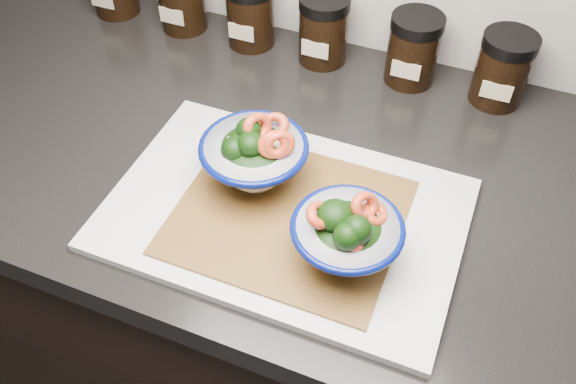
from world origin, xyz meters
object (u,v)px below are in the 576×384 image
at_px(bowl_left, 254,156).
at_px(bowl_right, 347,236).
at_px(spice_jar_f, 503,69).
at_px(spice_jar_c, 250,13).
at_px(spice_jar_e, 413,49).
at_px(spice_jar_d, 324,29).
at_px(cutting_board, 284,214).

bearing_deg(bowl_left, bowl_right, -27.19).
xyz_separation_m(bowl_left, spice_jar_f, (0.27, 0.31, -0.00)).
relative_size(spice_jar_c, spice_jar_e, 1.00).
xyz_separation_m(bowl_left, spice_jar_e, (0.13, 0.31, -0.00)).
xyz_separation_m(spice_jar_d, spice_jar_e, (0.15, 0.00, 0.00)).
bearing_deg(cutting_board, spice_jar_c, 120.34).
bearing_deg(spice_jar_e, bowl_left, -112.57).
bearing_deg(spice_jar_d, bowl_right, -66.70).
bearing_deg(spice_jar_e, spice_jar_d, 180.00).
xyz_separation_m(bowl_right, spice_jar_f, (0.12, 0.39, -0.00)).
height_order(spice_jar_e, spice_jar_f, same).
bearing_deg(spice_jar_f, spice_jar_d, 180.00).
distance_m(bowl_left, spice_jar_c, 0.35).
distance_m(bowl_right, spice_jar_f, 0.41).
relative_size(cutting_board, spice_jar_d, 3.98).
xyz_separation_m(cutting_board, spice_jar_c, (-0.20, 0.35, 0.05)).
height_order(bowl_right, spice_jar_f, bowl_right).
bearing_deg(spice_jar_d, spice_jar_c, 180.00).
distance_m(spice_jar_d, spice_jar_e, 0.15).
distance_m(cutting_board, bowl_right, 0.12).
distance_m(bowl_left, spice_jar_e, 0.34).
bearing_deg(spice_jar_d, spice_jar_f, 0.00).
height_order(bowl_right, spice_jar_d, bowl_right).
height_order(cutting_board, spice_jar_c, spice_jar_c).
height_order(spice_jar_c, spice_jar_f, same).
xyz_separation_m(bowl_left, spice_jar_c, (-0.15, 0.31, -0.00)).
xyz_separation_m(spice_jar_c, spice_jar_f, (0.41, 0.00, 0.00)).
bearing_deg(bowl_left, cutting_board, -31.01).
relative_size(bowl_right, spice_jar_e, 1.17).
distance_m(bowl_right, spice_jar_c, 0.49).
relative_size(bowl_left, spice_jar_f, 1.25).
height_order(spice_jar_d, spice_jar_e, same).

